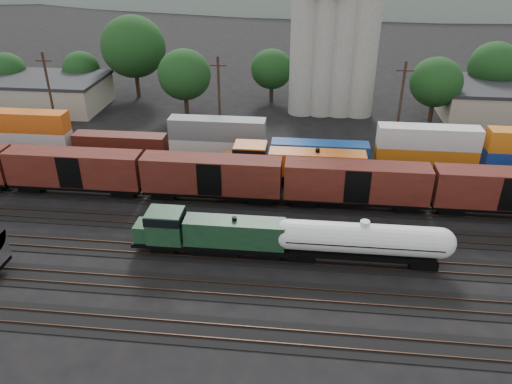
# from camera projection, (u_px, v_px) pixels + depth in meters

# --- Properties ---
(ground) EXTENTS (600.00, 600.00, 0.00)m
(ground) POSITION_uv_depth(u_px,v_px,m) (301.00, 230.00, 49.90)
(ground) COLOR black
(tracks) EXTENTS (180.00, 33.20, 0.20)m
(tracks) POSITION_uv_depth(u_px,v_px,m) (301.00, 230.00, 49.88)
(tracks) COLOR black
(tracks) RESTS_ON ground
(green_locomotive) EXTENTS (15.11, 2.67, 4.00)m
(green_locomotive) POSITION_uv_depth(u_px,v_px,m) (206.00, 233.00, 45.25)
(green_locomotive) COLOR black
(green_locomotive) RESTS_ON ground
(tank_car_a) EXTENTS (15.86, 2.84, 4.16)m
(tank_car_a) POSITION_uv_depth(u_px,v_px,m) (363.00, 240.00, 43.82)
(tank_car_a) COLOR silver
(tank_car_a) RESTS_ON ground
(orange_locomotive) EXTENTS (18.32, 3.05, 4.58)m
(orange_locomotive) POSITION_uv_depth(u_px,v_px,m) (290.00, 164.00, 57.62)
(orange_locomotive) COLOR black
(orange_locomotive) RESTS_ON ground
(boxcar_string) EXTENTS (153.60, 2.90, 4.20)m
(boxcar_string) POSITION_uv_depth(u_px,v_px,m) (283.00, 179.00, 53.03)
(boxcar_string) COLOR black
(boxcar_string) RESTS_ON ground
(container_wall) EXTENTS (161.06, 2.60, 5.80)m
(container_wall) POSITION_uv_depth(u_px,v_px,m) (186.00, 143.00, 63.27)
(container_wall) COLOR black
(container_wall) RESTS_ON ground
(grain_silo) EXTENTS (13.40, 5.00, 29.00)m
(grain_silo) POSITION_uv_depth(u_px,v_px,m) (333.00, 43.00, 75.89)
(grain_silo) COLOR #9A988D
(grain_silo) RESTS_ON ground
(industrial_sheds) EXTENTS (119.38, 17.26, 5.10)m
(industrial_sheds) POSITION_uv_depth(u_px,v_px,m) (350.00, 100.00, 79.00)
(industrial_sheds) COLOR #9E937F
(industrial_sheds) RESTS_ON ground
(tree_band) EXTENTS (163.69, 22.52, 14.20)m
(tree_band) POSITION_uv_depth(u_px,v_px,m) (355.00, 66.00, 78.04)
(tree_band) COLOR black
(tree_band) RESTS_ON ground
(utility_poles) EXTENTS (122.20, 0.36, 12.00)m
(utility_poles) POSITION_uv_depth(u_px,v_px,m) (308.00, 102.00, 66.29)
(utility_poles) COLOR black
(utility_poles) RESTS_ON ground
(distant_hills) EXTENTS (860.00, 286.00, 130.00)m
(distant_hills) POSITION_uv_depth(u_px,v_px,m) (355.00, 21.00, 285.44)
(distant_hills) COLOR #59665B
(distant_hills) RESTS_ON ground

